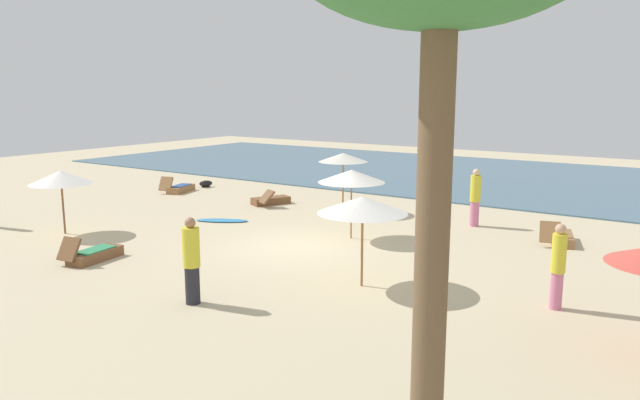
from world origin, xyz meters
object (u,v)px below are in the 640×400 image
object	(u,v)px
umbrella_2	(343,158)
lounger_1	(561,238)
lounger_2	(93,254)
person_4	(558,265)
umbrella_4	(363,205)
umbrella_0	(61,177)
dog	(206,184)
surfboard	(222,220)
person_1	(475,197)
lounger_3	(179,188)
umbrella_3	(351,176)
lounger_4	(270,200)
person_3	(192,260)

from	to	relation	value
umbrella_2	lounger_1	world-z (taller)	umbrella_2
lounger_2	person_4	distance (m)	11.56
umbrella_2	umbrella_4	world-z (taller)	umbrella_2
umbrella_0	person_4	size ratio (longest dim) A/B	1.11
lounger_2	dog	size ratio (longest dim) A/B	2.49
umbrella_2	surfboard	xyz separation A→B (m)	(-2.59, -3.73, -2.00)
lounger_1	person_1	bearing A→B (deg)	164.78
umbrella_4	dog	world-z (taller)	umbrella_4
umbrella_2	lounger_3	bearing A→B (deg)	-177.43
umbrella_0	umbrella_2	bearing A→B (deg)	55.08
umbrella_3	lounger_1	distance (m)	6.46
lounger_1	lounger_3	xyz separation A→B (m)	(-16.12, -0.04, 0.01)
lounger_3	person_4	world-z (taller)	person_4
umbrella_2	umbrella_3	xyz separation A→B (m)	(2.35, -3.29, -0.10)
lounger_1	surfboard	xyz separation A→B (m)	(-10.42, -3.40, -0.14)
umbrella_2	dog	size ratio (longest dim) A/B	3.20
umbrella_4	lounger_2	bearing A→B (deg)	-162.40
umbrella_3	lounger_2	size ratio (longest dim) A/B	1.24
lounger_1	person_1	distance (m)	3.16
lounger_1	lounger_4	distance (m)	10.98
lounger_4	dog	size ratio (longest dim) A/B	2.60
lounger_1	umbrella_4	bearing A→B (deg)	-113.37
umbrella_4	dog	size ratio (longest dim) A/B	3.08
umbrella_3	lounger_4	bearing A→B (deg)	151.99
umbrella_3	person_4	xyz separation A→B (m)	(6.67, -2.77, -0.99)
dog	umbrella_0	bearing A→B (deg)	-72.61
lounger_2	lounger_4	world-z (taller)	lounger_2
person_3	dog	xyz separation A→B (m)	(-10.86, 11.37, -0.78)
umbrella_4	lounger_2	distance (m)	7.53
umbrella_2	person_1	bearing A→B (deg)	5.45
lounger_3	umbrella_2	bearing A→B (deg)	2.57
umbrella_3	umbrella_0	bearing A→B (deg)	-149.83
umbrella_0	umbrella_2	world-z (taller)	umbrella_2
surfboard	lounger_2	bearing A→B (deg)	-84.54
umbrella_3	umbrella_4	size ratio (longest dim) A/B	1.00
lounger_1	dog	distance (m)	16.24
person_3	person_4	bearing A→B (deg)	31.74
person_1	lounger_2	bearing A→B (deg)	-125.52
umbrella_0	umbrella_3	size ratio (longest dim) A/B	0.95
surfboard	umbrella_2	bearing A→B (deg)	55.20
person_1	lounger_3	bearing A→B (deg)	-176.36
dog	person_1	bearing A→B (deg)	-3.55
lounger_4	umbrella_3	bearing A→B (deg)	-28.01
lounger_1	person_1	xyz separation A→B (m)	(-2.94, 0.80, 0.81)
person_4	lounger_2	bearing A→B (deg)	-163.91
umbrella_2	person_1	size ratio (longest dim) A/B	1.14
lounger_3	dog	xyz separation A→B (m)	(-0.04, 1.66, -0.01)
umbrella_0	dog	xyz separation A→B (m)	(-2.86, 9.13, -1.63)
lounger_3	person_4	distance (m)	18.25
umbrella_2	person_1	world-z (taller)	umbrella_2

